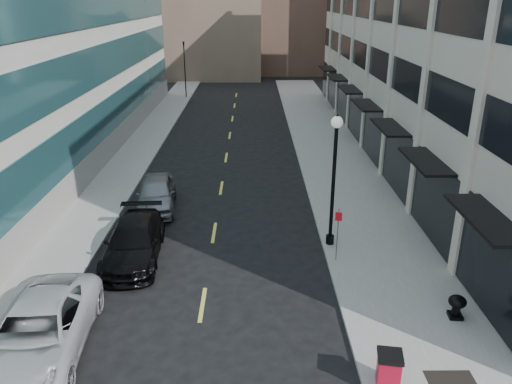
{
  "coord_description": "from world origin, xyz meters",
  "views": [
    {
      "loc": [
        1.85,
        -7.54,
        10.52
      ],
      "look_at": [
        2.0,
        12.58,
        2.64
      ],
      "focal_mm": 35.0,
      "sensor_mm": 36.0,
      "label": 1
    }
  ],
  "objects_px": {
    "car_black_pickup": "(134,242)",
    "lamppost": "(334,170)",
    "urn_planter": "(457,304)",
    "car_silver_sedan": "(156,193)",
    "traffic_signal": "(184,45)",
    "car_white_van": "(38,332)",
    "trash_bin": "(389,369)",
    "sign_post": "(338,227)"
  },
  "relations": [
    {
      "from": "car_black_pickup",
      "to": "lamppost",
      "type": "relative_size",
      "value": 0.93
    },
    {
      "from": "car_black_pickup",
      "to": "urn_planter",
      "type": "bearing_deg",
      "value": -24.04
    },
    {
      "from": "car_black_pickup",
      "to": "car_silver_sedan",
      "type": "relative_size",
      "value": 1.14
    },
    {
      "from": "traffic_signal",
      "to": "car_black_pickup",
      "type": "relative_size",
      "value": 1.26
    },
    {
      "from": "car_silver_sedan",
      "to": "urn_planter",
      "type": "bearing_deg",
      "value": -46.46
    },
    {
      "from": "car_white_van",
      "to": "urn_planter",
      "type": "relative_size",
      "value": 7.26
    },
    {
      "from": "traffic_signal",
      "to": "urn_planter",
      "type": "height_order",
      "value": "traffic_signal"
    },
    {
      "from": "traffic_signal",
      "to": "car_black_pickup",
      "type": "height_order",
      "value": "traffic_signal"
    },
    {
      "from": "trash_bin",
      "to": "urn_planter",
      "type": "bearing_deg",
      "value": 55.16
    },
    {
      "from": "traffic_signal",
      "to": "sign_post",
      "type": "height_order",
      "value": "traffic_signal"
    },
    {
      "from": "traffic_signal",
      "to": "trash_bin",
      "type": "height_order",
      "value": "traffic_signal"
    },
    {
      "from": "car_black_pickup",
      "to": "urn_planter",
      "type": "xyz_separation_m",
      "value": [
        12.09,
        -4.55,
        -0.14
      ]
    },
    {
      "from": "trash_bin",
      "to": "urn_planter",
      "type": "xyz_separation_m",
      "value": [
        3.2,
        3.28,
        -0.09
      ]
    },
    {
      "from": "urn_planter",
      "to": "car_black_pickup",
      "type": "bearing_deg",
      "value": 159.39
    },
    {
      "from": "car_black_pickup",
      "to": "lamppost",
      "type": "height_order",
      "value": "lamppost"
    },
    {
      "from": "lamppost",
      "to": "urn_planter",
      "type": "height_order",
      "value": "lamppost"
    },
    {
      "from": "trash_bin",
      "to": "lamppost",
      "type": "xyz_separation_m",
      "value": [
        -0.34,
        8.88,
        2.89
      ]
    },
    {
      "from": "traffic_signal",
      "to": "sign_post",
      "type": "xyz_separation_m",
      "value": [
        10.87,
        -36.98,
        -4.04
      ]
    },
    {
      "from": "traffic_signal",
      "to": "sign_post",
      "type": "bearing_deg",
      "value": -73.62
    },
    {
      "from": "sign_post",
      "to": "lamppost",
      "type": "bearing_deg",
      "value": 104.73
    },
    {
      "from": "car_silver_sedan",
      "to": "lamppost",
      "type": "height_order",
      "value": "lamppost"
    },
    {
      "from": "trash_bin",
      "to": "car_black_pickup",
      "type": "bearing_deg",
      "value": 148.11
    },
    {
      "from": "lamppost",
      "to": "trash_bin",
      "type": "bearing_deg",
      "value": -87.79
    },
    {
      "from": "lamppost",
      "to": "traffic_signal",
      "type": "bearing_deg",
      "value": 106.99
    },
    {
      "from": "car_black_pickup",
      "to": "car_silver_sedan",
      "type": "xyz_separation_m",
      "value": [
        -0.03,
        5.54,
        0.02
      ]
    },
    {
      "from": "car_black_pickup",
      "to": "urn_planter",
      "type": "height_order",
      "value": "car_black_pickup"
    },
    {
      "from": "car_silver_sedan",
      "to": "trash_bin",
      "type": "height_order",
      "value": "car_silver_sedan"
    },
    {
      "from": "car_silver_sedan",
      "to": "car_white_van",
      "type": "bearing_deg",
      "value": -104.2
    },
    {
      "from": "sign_post",
      "to": "urn_planter",
      "type": "xyz_separation_m",
      "value": [
        3.51,
        -4.07,
        -1.01
      ]
    },
    {
      "from": "traffic_signal",
      "to": "urn_planter",
      "type": "bearing_deg",
      "value": -70.7
    },
    {
      "from": "lamppost",
      "to": "sign_post",
      "type": "xyz_separation_m",
      "value": [
        0.04,
        -1.53,
        -1.98
      ]
    },
    {
      "from": "car_white_van",
      "to": "car_silver_sedan",
      "type": "xyz_separation_m",
      "value": [
        1.55,
        11.75,
        -0.03
      ]
    },
    {
      "from": "sign_post",
      "to": "urn_planter",
      "type": "distance_m",
      "value": 5.46
    },
    {
      "from": "car_white_van",
      "to": "urn_planter",
      "type": "bearing_deg",
      "value": 2.9
    },
    {
      "from": "car_black_pickup",
      "to": "car_silver_sedan",
      "type": "distance_m",
      "value": 5.54
    },
    {
      "from": "car_black_pickup",
      "to": "trash_bin",
      "type": "bearing_deg",
      "value": -44.78
    },
    {
      "from": "sign_post",
      "to": "car_black_pickup",
      "type": "bearing_deg",
      "value": -169.89
    },
    {
      "from": "car_white_van",
      "to": "urn_planter",
      "type": "distance_m",
      "value": 13.77
    },
    {
      "from": "sign_post",
      "to": "traffic_signal",
      "type": "bearing_deg",
      "value": 119.67
    },
    {
      "from": "traffic_signal",
      "to": "lamppost",
      "type": "height_order",
      "value": "traffic_signal"
    },
    {
      "from": "car_silver_sedan",
      "to": "sign_post",
      "type": "distance_m",
      "value": 10.55
    },
    {
      "from": "car_silver_sedan",
      "to": "trash_bin",
      "type": "bearing_deg",
      "value": -62.97
    }
  ]
}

